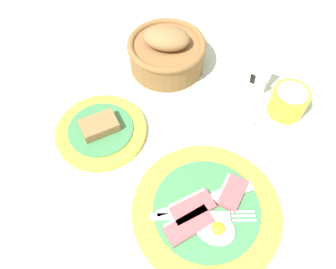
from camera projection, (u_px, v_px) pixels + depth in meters
The scene contains 8 objects.
ground_plane at pixel (157, 176), 0.64m from camera, with size 3.00×3.00×0.00m, color #B7CCB7.
breakfast_plate at pixel (206, 211), 0.59m from camera, with size 0.27×0.27×0.03m.
bread_plate at pixel (101, 130), 0.68m from camera, with size 0.19×0.19×0.04m.
sugar_cup at pixel (288, 101), 0.70m from camera, with size 0.08×0.08×0.06m.
bread_basket at pixel (167, 52), 0.76m from camera, with size 0.18×0.18×0.11m.
number_card at pixel (255, 76), 0.73m from camera, with size 0.06×0.05×0.07m.
teaspoon_by_saucer at pixel (241, 105), 0.73m from camera, with size 0.18×0.10×0.01m.
teaspoon_near_cup at pixel (251, 124), 0.70m from camera, with size 0.05×0.19×0.01m.
Camera 1 is at (0.15, -0.24, 0.57)m, focal length 35.00 mm.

